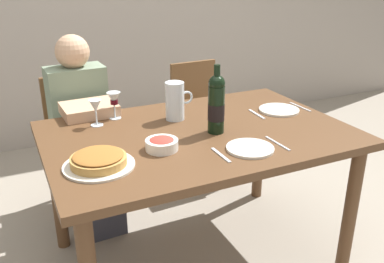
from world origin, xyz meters
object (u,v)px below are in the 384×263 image
(chair_left, at_px, (77,134))
(chair_right, at_px, (200,114))
(dinner_plate_right_setting, at_px, (279,110))
(wine_glass_right_diner, at_px, (95,107))
(salad_bowl, at_px, (162,144))
(baked_tart, at_px, (99,161))
(dining_table, at_px, (198,148))
(wine_bottle, at_px, (216,104))
(dinner_plate_left_setting, at_px, (250,148))
(diner_left, at_px, (85,129))
(wine_glass_left_diner, at_px, (114,100))
(water_pitcher, at_px, (175,103))

(chair_left, distance_m, chair_right, 0.90)
(dinner_plate_right_setting, bearing_deg, wine_glass_right_diner, 167.88)
(salad_bowl, xyz_separation_m, wine_glass_right_diner, (-0.19, 0.43, 0.07))
(chair_right, bearing_deg, baked_tart, 44.77)
(dining_table, relative_size, wine_bottle, 4.41)
(wine_bottle, distance_m, dinner_plate_left_setting, 0.29)
(diner_left, bearing_deg, dining_table, 122.04)
(wine_glass_right_diner, height_order, diner_left, diner_left)
(wine_bottle, distance_m, chair_left, 1.14)
(dinner_plate_right_setting, height_order, chair_right, chair_right)
(dining_table, bearing_deg, wine_glass_right_diner, 146.18)
(dinner_plate_right_setting, xyz_separation_m, chair_right, (-0.10, 0.81, -0.27))
(dining_table, bearing_deg, wine_bottle, -33.57)
(wine_glass_left_diner, relative_size, dinner_plate_right_setting, 0.64)
(water_pitcher, distance_m, diner_left, 0.64)
(salad_bowl, height_order, dinner_plate_left_setting, salad_bowl)
(wine_glass_right_diner, relative_size, diner_left, 0.12)
(wine_glass_left_diner, relative_size, dinner_plate_left_setting, 0.67)
(salad_bowl, distance_m, wine_glass_left_diner, 0.50)
(dinner_plate_right_setting, height_order, diner_left, diner_left)
(diner_left, relative_size, chair_right, 1.33)
(salad_bowl, height_order, chair_right, chair_right)
(water_pitcher, bearing_deg, baked_tart, -142.58)
(chair_right, bearing_deg, dining_table, 60.95)
(baked_tart, distance_m, chair_left, 1.10)
(water_pitcher, relative_size, salad_bowl, 1.38)
(baked_tart, bearing_deg, dining_table, 18.18)
(dinner_plate_left_setting, relative_size, dinner_plate_right_setting, 0.96)
(dinner_plate_right_setting, relative_size, chair_right, 0.26)
(diner_left, bearing_deg, wine_bottle, 124.18)
(dining_table, height_order, wine_bottle, wine_bottle)
(water_pitcher, xyz_separation_m, chair_right, (0.48, 0.68, -0.35))
(salad_bowl, xyz_separation_m, dinner_plate_right_setting, (0.80, 0.21, -0.02))
(dining_table, height_order, dinner_plate_right_setting, dinner_plate_right_setting)
(dinner_plate_right_setting, bearing_deg, diner_left, 150.45)
(salad_bowl, xyz_separation_m, diner_left, (-0.20, 0.78, -0.17))
(chair_left, bearing_deg, diner_left, 89.58)
(water_pitcher, xyz_separation_m, dinner_plate_right_setting, (0.59, -0.13, -0.08))
(dinner_plate_left_setting, bearing_deg, chair_left, 115.60)
(wine_bottle, relative_size, wine_glass_left_diner, 2.33)
(water_pitcher, height_order, dinner_plate_right_setting, water_pitcher)
(wine_glass_left_diner, relative_size, diner_left, 0.13)
(wine_glass_left_diner, xyz_separation_m, dinner_plate_left_setting, (0.44, -0.66, -0.10))
(wine_glass_right_diner, distance_m, chair_left, 0.69)
(wine_bottle, height_order, chair_left, wine_bottle)
(diner_left, bearing_deg, wine_glass_left_diner, 109.89)
(chair_left, height_order, diner_left, diner_left)
(dining_table, height_order, salad_bowl, salad_bowl)
(baked_tart, bearing_deg, diner_left, 83.16)
(dinner_plate_right_setting, bearing_deg, dining_table, -171.48)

